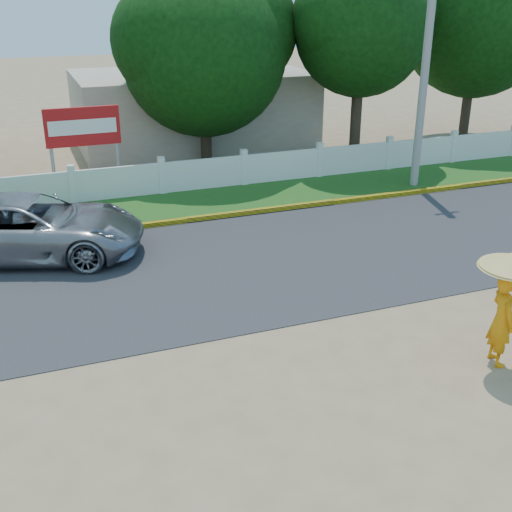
{
  "coord_description": "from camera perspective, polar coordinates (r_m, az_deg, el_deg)",
  "views": [
    {
      "loc": [
        -4.5,
        -9.96,
        6.74
      ],
      "look_at": [
        0.0,
        2.0,
        1.3
      ],
      "focal_mm": 45.0,
      "sensor_mm": 36.0,
      "label": 1
    }
  ],
  "objects": [
    {
      "name": "monk_with_parasol",
      "position": [
        12.72,
        21.45,
        -3.03
      ],
      "size": [
        1.26,
        1.26,
        2.29
      ],
      "color": "orange",
      "rests_on": "ground"
    },
    {
      "name": "billboard",
      "position": [
        22.82,
        -15.13,
        10.65
      ],
      "size": [
        2.5,
        0.13,
        2.95
      ],
      "color": "gray",
      "rests_on": "ground"
    },
    {
      "name": "curb",
      "position": [
        19.72,
        -6.22,
        3.18
      ],
      "size": [
        40.0,
        0.18,
        0.16
      ],
      "primitive_type": "cube",
      "color": "yellow",
      "rests_on": "ground"
    },
    {
      "name": "road",
      "position": [
        16.57,
        -3.05,
        -0.94
      ],
      "size": [
        60.0,
        7.0,
        0.02
      ],
      "primitive_type": "cube",
      "color": "#38383A",
      "rests_on": "ground"
    },
    {
      "name": "vehicle",
      "position": [
        17.94,
        -19.44,
        2.44
      ],
      "size": [
        6.46,
        4.44,
        1.64
      ],
      "primitive_type": "imported",
      "rotation": [
        0.0,
        0.0,
        1.25
      ],
      "color": "gray",
      "rests_on": "ground"
    },
    {
      "name": "utility_pole",
      "position": [
        23.29,
        14.74,
        15.2
      ],
      "size": [
        0.28,
        0.28,
        7.69
      ],
      "primitive_type": "cylinder",
      "color": "gray",
      "rests_on": "ground"
    },
    {
      "name": "fence",
      "position": [
        22.5,
        -8.34,
        6.84
      ],
      "size": [
        40.0,
        0.1,
        1.1
      ],
      "primitive_type": "cube",
      "color": "silver",
      "rests_on": "ground"
    },
    {
      "name": "building_near",
      "position": [
        29.4,
        -5.67,
        12.88
      ],
      "size": [
        10.0,
        6.0,
        3.2
      ],
      "primitive_type": "cube",
      "color": "#B7AD99",
      "rests_on": "ground"
    },
    {
      "name": "ground",
      "position": [
        12.84,
        3.18,
        -8.64
      ],
      "size": [
        120.0,
        120.0,
        0.0
      ],
      "primitive_type": "plane",
      "color": "#9E8460",
      "rests_on": "ground"
    },
    {
      "name": "grass_verge",
      "position": [
        21.31,
        -7.39,
        4.46
      ],
      "size": [
        60.0,
        3.5,
        0.03
      ],
      "primitive_type": "cube",
      "color": "#2D601E",
      "rests_on": "ground"
    },
    {
      "name": "tree_row",
      "position": [
        25.23,
        -5.05,
        18.57
      ],
      "size": [
        33.89,
        7.55,
        8.53
      ],
      "color": "#473828",
      "rests_on": "ground"
    }
  ]
}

